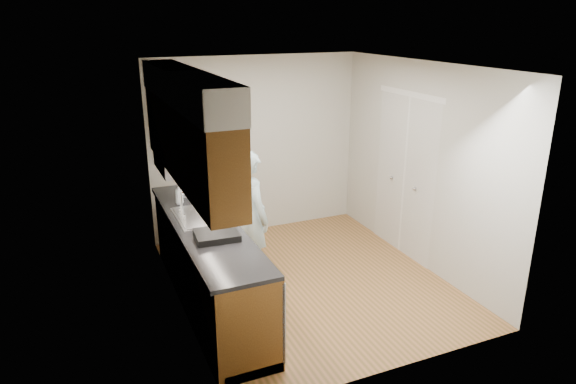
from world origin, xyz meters
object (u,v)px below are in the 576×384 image
Objects in this scene: soap_bottle_b at (184,190)px; dish_rack at (217,235)px; person at (250,209)px; soap_bottle_c at (193,191)px; soap_bottle_a at (179,194)px; steel_can at (202,197)px.

dish_rack is (0.02, -1.31, -0.06)m from soap_bottle_b.
person is 0.94m from dish_rack.
person is 10.84× the size of soap_bottle_c.
soap_bottle_a reaches higher than soap_bottle_b.
person reaches higher than soap_bottle_c.
soap_bottle_b is at bearing 95.03° from dish_rack.
person reaches higher than soap_bottle_b.
person is at bearing -43.43° from soap_bottle_b.
person is 0.59m from steel_can.
dish_rack is at bearing -97.28° from steel_can.
steel_can is 0.26× the size of dish_rack.
steel_can is at bearing -53.64° from soap_bottle_b.
soap_bottle_b is 0.10m from soap_bottle_c.
soap_bottle_a reaches higher than steel_can.
soap_bottle_c is 1.57× the size of steel_can.
soap_bottle_b is 0.28m from steel_can.
soap_bottle_a is 0.27m from steel_can.
soap_bottle_c reaches higher than steel_can.
person is 0.86m from soap_bottle_b.
soap_bottle_b is 0.45× the size of dish_rack.
soap_bottle_a is 0.23m from soap_bottle_b.
soap_bottle_b is 1.11× the size of soap_bottle_c.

